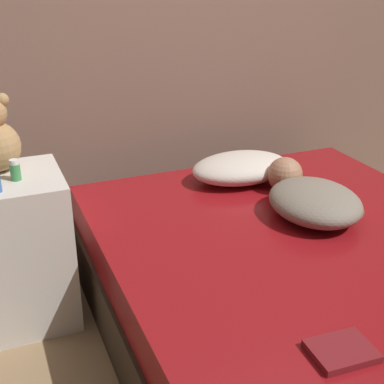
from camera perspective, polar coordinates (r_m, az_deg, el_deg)
ground_plane at (r=2.54m, az=10.84°, el=-14.44°), size 12.00×12.00×0.00m
wall_back at (r=3.09m, az=0.00°, el=19.09°), size 8.00×0.06×2.60m
bed at (r=2.40m, az=11.29°, el=-9.92°), size 1.63×1.87×0.48m
nightstand at (r=2.53m, az=-19.31°, el=-6.05°), size 0.56×0.46×0.70m
pillow at (r=2.77m, az=5.22°, el=2.60°), size 0.53×0.35×0.14m
person_lying at (r=2.47m, az=12.53°, el=-0.54°), size 0.44×0.65×0.17m
bottle_green at (r=2.33m, az=-18.34°, el=2.22°), size 0.04×0.04×0.09m
book at (r=1.69m, az=15.67°, el=-16.03°), size 0.19×0.15×0.02m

